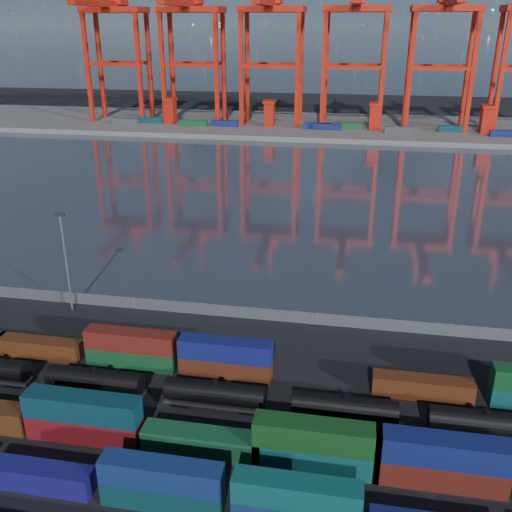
# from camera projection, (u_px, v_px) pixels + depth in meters

# --- Properties ---
(ground) EXTENTS (700.00, 700.00, 0.00)m
(ground) POSITION_uv_depth(u_px,v_px,m) (209.00, 434.00, 64.96)
(ground) COLOR black
(ground) RESTS_ON ground
(harbor_water) EXTENTS (700.00, 700.00, 0.00)m
(harbor_water) POSITION_uv_depth(u_px,v_px,m) (304.00, 190.00, 160.66)
(harbor_water) COLOR #2A313C
(harbor_water) RESTS_ON ground
(far_quay) EXTENTS (700.00, 70.00, 2.00)m
(far_quay) POSITION_uv_depth(u_px,v_px,m) (328.00, 126.00, 255.98)
(far_quay) COLOR #514F4C
(far_quay) RESTS_ON ground
(container_row_mid) EXTENTS (142.68, 2.67, 5.69)m
(container_row_mid) POSITION_uv_depth(u_px,v_px,m) (340.00, 454.00, 58.89)
(container_row_mid) COLOR #414447
(container_row_mid) RESTS_ON ground
(container_row_north) EXTENTS (141.81, 2.52, 5.36)m
(container_row_north) POSITION_uv_depth(u_px,v_px,m) (314.00, 372.00, 73.20)
(container_row_north) COLOR navy
(container_row_north) RESTS_ON ground
(tanker_string) EXTENTS (136.68, 2.72, 3.90)m
(tanker_string) POSITION_uv_depth(u_px,v_px,m) (344.00, 409.00, 66.22)
(tanker_string) COLOR black
(tanker_string) RESTS_ON ground
(waterfront_fence) EXTENTS (160.12, 0.12, 2.20)m
(waterfront_fence) POSITION_uv_depth(u_px,v_px,m) (254.00, 313.00, 90.10)
(waterfront_fence) COLOR #595B5E
(waterfront_fence) RESTS_ON ground
(yard_light_mast) EXTENTS (1.60, 0.40, 16.60)m
(yard_light_mast) POSITION_uv_depth(u_px,v_px,m) (65.00, 257.00, 90.14)
(yard_light_mast) COLOR slate
(yard_light_mast) RESTS_ON ground
(gantry_cranes) EXTENTS (202.44, 52.68, 71.33)m
(gantry_cranes) POSITION_uv_depth(u_px,v_px,m) (313.00, 24.00, 234.86)
(gantry_cranes) COLOR red
(gantry_cranes) RESTS_ON ground
(quay_containers) EXTENTS (172.58, 10.99, 2.60)m
(quay_containers) POSITION_uv_depth(u_px,v_px,m) (300.00, 126.00, 243.69)
(quay_containers) COLOR navy
(quay_containers) RESTS_ON far_quay
(straddle_carriers) EXTENTS (140.00, 7.00, 11.10)m
(straddle_carriers) POSITION_uv_depth(u_px,v_px,m) (321.00, 114.00, 244.71)
(straddle_carriers) COLOR red
(straddle_carriers) RESTS_ON far_quay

